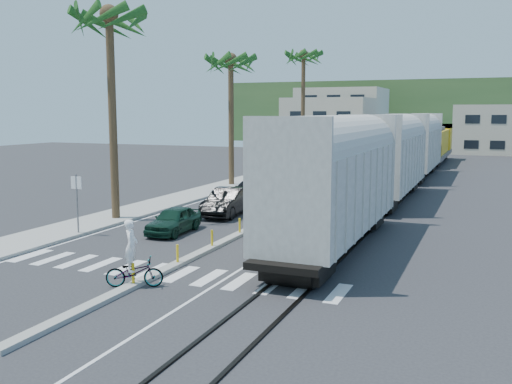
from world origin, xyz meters
TOP-DOWN VIEW (x-y plane):
  - ground at (0.00, 0.00)m, footprint 140.00×140.00m
  - sidewalk at (-8.50, 25.00)m, footprint 3.00×90.00m
  - rails at (5.00, 28.00)m, footprint 1.56×100.00m
  - median at (0.00, 19.96)m, footprint 0.45×60.00m
  - crosswalk at (0.00, -2.00)m, footprint 14.00×2.20m
  - lane_markings at (-2.15, 25.00)m, footprint 9.42×90.00m
  - freight_train at (5.00, 24.67)m, footprint 3.00×60.94m
  - palm_trees at (-8.10, 22.70)m, footprint 3.50×37.20m
  - street_sign at (-7.30, 2.00)m, footprint 0.60×0.08m
  - buildings at (-6.41, 71.66)m, footprint 38.00×27.00m
  - hillside at (0.00, 100.00)m, footprint 80.00×20.00m
  - car_lead at (-3.25, 4.24)m, footprint 1.96×4.05m
  - car_second at (-2.89, 9.76)m, footprint 2.35×5.06m
  - car_third at (-3.91, 15.65)m, footprint 2.27×4.89m
  - car_rear at (-3.47, 21.80)m, footprint 2.52×5.17m
  - cyclist at (-0.01, -3.94)m, footprint 2.18×2.49m

SIDE VIEW (x-z plane):
  - ground at x=0.00m, z-range 0.00..0.00m
  - lane_markings at x=-2.15m, z-range 0.00..0.01m
  - crosswalk at x=0.00m, z-range 0.00..0.01m
  - rails at x=5.00m, z-range 0.00..0.06m
  - sidewalk at x=-8.50m, z-range 0.00..0.15m
  - median at x=0.00m, z-range -0.34..0.51m
  - car_lead at x=-3.25m, z-range 0.00..1.32m
  - car_third at x=-3.91m, z-range 0.00..1.38m
  - car_rear at x=-3.47m, z-range 0.00..1.42m
  - cyclist at x=-0.01m, z-range -0.44..1.91m
  - car_second at x=-2.89m, z-range 0.00..1.59m
  - street_sign at x=-7.30m, z-range 0.47..3.47m
  - freight_train at x=5.00m, z-range -0.02..5.83m
  - buildings at x=-6.41m, z-range -0.64..9.36m
  - hillside at x=0.00m, z-range 0.00..12.00m
  - palm_trees at x=-8.10m, z-range 3.93..17.68m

